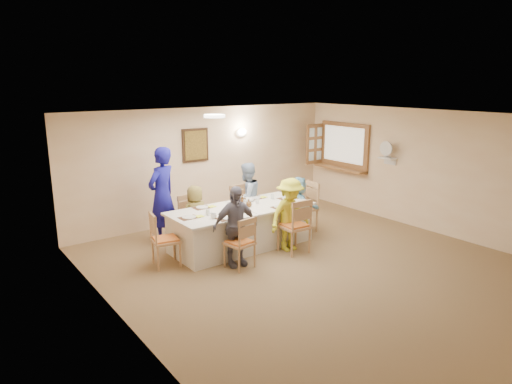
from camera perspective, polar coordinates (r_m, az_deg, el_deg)
ground at (r=7.86m, az=7.36°, el=-9.22°), size 7.00×7.00×0.00m
room_walls at (r=7.40m, az=7.71°, el=1.65°), size 7.00×7.00×7.00m
wall_picture at (r=9.96m, az=-7.58°, el=5.83°), size 0.62×0.05×0.72m
wall_sconce at (r=10.54m, az=-1.80°, el=7.47°), size 0.26×0.09×0.18m
ceiling_light at (r=7.84m, az=-5.21°, el=9.44°), size 0.36×0.36×0.05m
serving_hatch at (r=11.33m, az=10.98°, el=5.62°), size 0.06×1.50×1.15m
hatch_sill at (r=11.32m, az=10.45°, el=2.94°), size 0.30×1.50×0.05m
shutter_door at (r=11.67m, az=7.36°, el=5.99°), size 0.55×0.04×1.00m
fan_shelf at (r=10.42m, az=16.11°, el=4.09°), size 0.22×0.36×0.03m
desk_fan at (r=10.38m, az=16.07°, el=4.89°), size 0.30×0.30×0.28m
dining_table at (r=8.58m, az=-1.80°, el=-4.40°), size 2.72×1.15×0.76m
chair_back_left at (r=8.91m, az=-7.92°, el=-3.33°), size 0.49×0.49×0.91m
chair_back_right at (r=9.51m, az=-1.58°, el=-2.00°), size 0.47×0.47×0.94m
chair_front_left at (r=7.61m, az=-2.08°, el=-6.24°), size 0.49×0.49×0.90m
chair_front_right at (r=8.29m, az=4.78°, el=-4.14°), size 0.52×0.52×1.02m
chair_left_end at (r=7.82m, az=-11.22°, el=-5.79°), size 0.53×0.53×0.94m
chair_right_end at (r=9.47m, az=5.93°, el=-1.85°), size 0.57×0.57×1.04m
diner_back_left at (r=8.78m, az=-7.57°, el=-2.81°), size 0.58×0.40×1.13m
diner_back_right at (r=9.35m, az=-1.17°, el=-0.69°), size 0.89×0.79×1.44m
diner_front_left at (r=7.63m, az=-2.61°, el=-4.31°), size 0.90×0.56×1.38m
diner_front_right at (r=8.33m, az=4.26°, el=-2.85°), size 0.91×0.56×1.35m
diner_right_end at (r=9.37m, az=5.35°, el=-1.59°), size 1.22×0.76×1.17m
caregiver at (r=8.90m, az=-11.65°, el=-0.36°), size 1.01×0.96×1.85m
placemat_fl at (r=7.81m, az=-3.68°, el=-3.31°), size 0.34×0.26×0.01m
plate_fl at (r=7.81m, az=-3.68°, el=-3.24°), size 0.24×0.24×0.01m
napkin_fl at (r=7.87m, az=-2.38°, el=-3.12°), size 0.13×0.13×0.01m
placemat_fr at (r=8.50m, az=3.13°, el=-1.90°), size 0.33×0.25×0.01m
plate_fr at (r=8.49m, az=3.13°, el=-1.83°), size 0.25×0.25×0.02m
napkin_fr at (r=8.57m, az=4.27°, el=-1.73°), size 0.13×0.13×0.01m
placemat_bl at (r=8.51m, az=-6.76°, el=-1.96°), size 0.32×0.24×0.01m
plate_bl at (r=8.50m, az=-6.76°, el=-1.89°), size 0.22×0.22×0.01m
napkin_bl at (r=8.55m, az=-5.55°, el=-1.80°), size 0.13×0.13×0.01m
placemat_br at (r=9.14m, az=-0.22°, el=-0.76°), size 0.38×0.28×0.01m
plate_br at (r=9.13m, az=-0.22°, el=-0.70°), size 0.26×0.26×0.02m
napkin_br at (r=9.20m, az=0.86°, el=-0.61°), size 0.14×0.14×0.01m
placemat_le at (r=7.92m, az=-8.38°, el=-3.19°), size 0.33×0.24×0.01m
plate_le at (r=7.92m, az=-8.38°, el=-3.12°), size 0.24×0.24×0.01m
napkin_le at (r=7.96m, az=-7.07°, el=-3.01°), size 0.13×0.13×0.01m
placemat_re at (r=9.13m, az=3.97°, el=-0.80°), size 0.36×0.27×0.01m
plate_re at (r=9.13m, az=3.97°, el=-0.74°), size 0.23×0.23×0.01m
napkin_re at (r=9.21m, az=5.03°, el=-0.66°), size 0.13×0.13×0.01m
teacup_a at (r=7.82m, az=-5.31°, el=-3.02°), size 0.13×0.13×0.08m
teacup_b at (r=9.05m, az=-1.68°, el=-0.68°), size 0.12×0.12×0.07m
bowl_a at (r=8.12m, az=-2.26°, el=-2.48°), size 0.31×0.31×0.05m
bowl_b at (r=8.89m, az=-0.87°, el=-0.98°), size 0.22×0.22×0.06m
condiment_ketchup at (r=8.37m, az=-2.29°, el=-1.39°), size 0.09×0.09×0.21m
condiment_brown at (r=8.52m, az=-1.73°, el=-1.07°), size 0.15×0.15×0.22m
condiment_malt at (r=8.49m, az=-0.91°, el=-1.38°), size 0.20×0.20×0.15m
drinking_glass at (r=8.41m, az=-2.85°, el=-1.68°), size 0.07×0.07×0.11m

